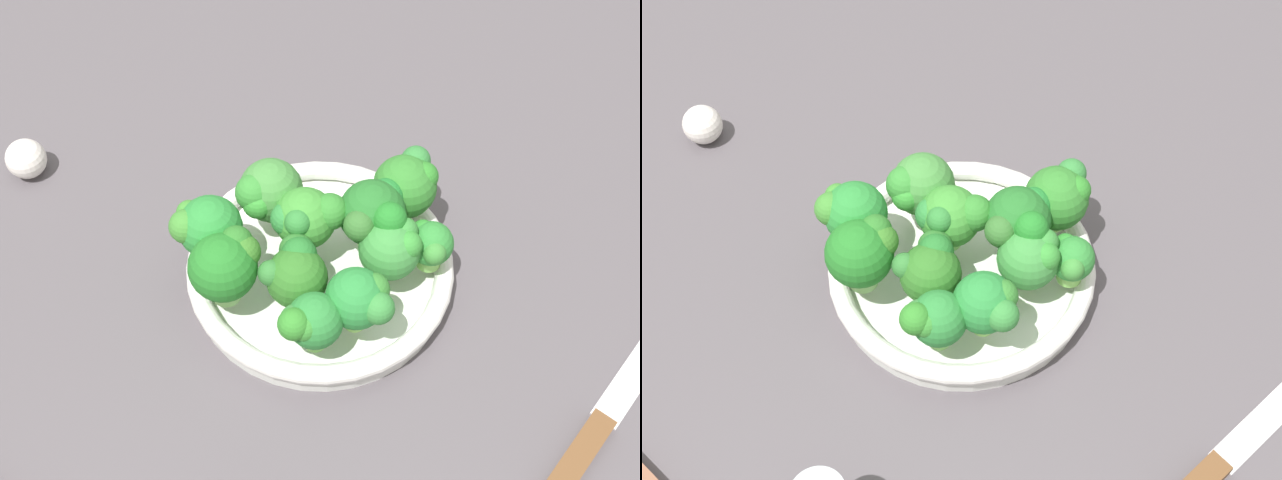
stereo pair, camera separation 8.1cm
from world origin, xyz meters
TOP-DOWN VIEW (x-y plane):
  - ground_plane at (0.00, 0.00)cm, footprint 130.00×130.00cm
  - bowl at (-2.76, 1.91)cm, footprint 26.67×26.67cm
  - broccoli_floret_0 at (2.01, 1.22)cm, footprint 6.56×6.27cm
  - broccoli_floret_1 at (3.17, 7.85)cm, footprint 5.71×6.62cm
  - broccoli_floret_2 at (-3.66, 8.79)cm, footprint 6.30×5.99cm
  - broccoli_floret_3 at (-5.80, -4.67)cm, footprint 7.00×6.41cm
  - broccoli_floret_4 at (6.80, 4.32)cm, footprint 5.74×5.55cm
  - broccoli_floret_5 at (0.66, -8.25)cm, footprint 6.20×6.73cm
  - broccoli_floret_6 at (-6.31, 6.14)cm, footprint 7.86×7.04cm
  - broccoli_floret_7 at (-5.75, 11.99)cm, footprint 4.76×4.40cm
  - broccoli_floret_8 at (-11.34, 8.01)cm, footprint 7.29×6.43cm
  - broccoli_floret_9 at (3.99, -4.82)cm, footprint 6.94×6.48cm
  - broccoli_floret_10 at (-3.73, 0.29)cm, footprint 6.17×7.12cm
  - knife at (3.55, 31.43)cm, footprint 25.83×11.31cm
  - garlic_bulb at (-5.41, -33.40)cm, footprint 4.47×4.47cm

SIDE VIEW (x-z plane):
  - ground_plane at x=0.00cm, z-range -2.50..0.00cm
  - knife at x=3.55cm, z-range -0.20..1.30cm
  - bowl at x=-2.76cm, z-range 0.04..3.58cm
  - garlic_bulb at x=-5.41cm, z-range 0.00..4.47cm
  - broccoli_floret_7 at x=-5.75cm, z-range 3.98..9.34cm
  - broccoli_floret_0 at x=2.01cm, z-range 4.08..10.62cm
  - broccoli_floret_2 at x=-3.66cm, z-range 4.11..10.85cm
  - broccoli_floret_4 at x=6.80cm, z-range 4.26..10.97cm
  - broccoli_floret_3 at x=-5.80cm, z-range 4.04..11.23cm
  - broccoli_floret_8 at x=-11.34cm, z-range 4.04..11.27cm
  - broccoli_floret_1 at x=3.17cm, z-range 4.30..11.45cm
  - broccoli_floret_10 at x=-3.73cm, z-range 4.36..11.69cm
  - broccoli_floret_6 at x=-6.31cm, z-range 4.28..12.19cm
  - broccoli_floret_9 at x=3.99cm, z-range 4.28..12.19cm
  - broccoli_floret_5 at x=0.66cm, z-range 4.31..12.18cm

